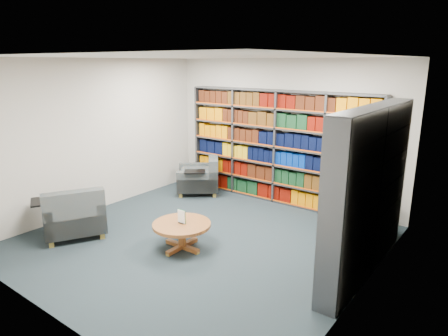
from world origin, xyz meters
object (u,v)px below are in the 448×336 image
Objects in this scene: chair_teal_front at (74,216)px; coffee_table at (182,228)px; chair_teal_left at (202,178)px; chair_green_right at (354,211)px.

chair_teal_front is 1.42× the size of coffee_table.
chair_teal_left is at bearing 123.79° from coffee_table.
chair_teal_left reaches higher than coffee_table.
chair_green_right reaches higher than chair_teal_left.
chair_teal_front is at bearing -139.46° from chair_green_right.
chair_teal_front is 1.83m from coffee_table.
coffee_table is at bearing -128.13° from chair_green_right.
chair_teal_front reaches higher than chair_teal_left.
chair_teal_left is 1.39× the size of coffee_table.
chair_teal_left is 2.96m from chair_teal_front.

